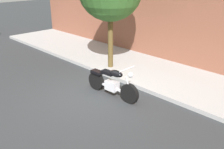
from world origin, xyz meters
TOP-DOWN VIEW (x-y plane):
  - ground_plane at (0.00, 0.00)m, footprint 60.00×60.00m
  - sidewalk at (0.00, 3.00)m, footprint 19.61×3.14m
  - motorcycle at (0.48, 0.42)m, footprint 2.16×0.70m

SIDE VIEW (x-z plane):
  - ground_plane at x=0.00m, z-range 0.00..0.00m
  - sidewalk at x=0.00m, z-range 0.00..0.14m
  - motorcycle at x=0.48m, z-range -0.11..1.03m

